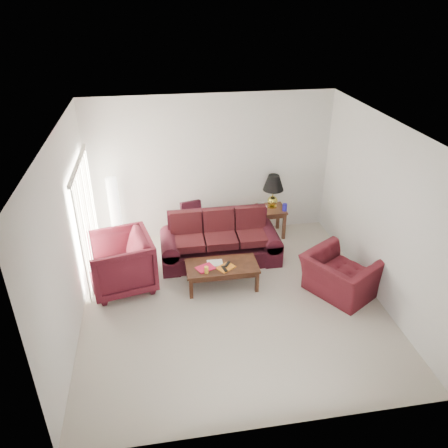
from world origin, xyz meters
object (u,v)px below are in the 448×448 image
object	(u,v)px
coffee_table	(222,275)
floor_lamp	(115,213)
sofa	(220,239)
armchair_right	(340,275)
armchair_left	(120,263)
end_table	(270,221)

from	to	relation	value
coffee_table	floor_lamp	bearing A→B (deg)	130.91
sofa	armchair_right	world-z (taller)	sofa
sofa	coffee_table	distance (m)	0.89
armchair_left	end_table	bearing A→B (deg)	102.08
sofa	end_table	world-z (taller)	sofa
coffee_table	armchair_left	bearing A→B (deg)	164.54
end_table	coffee_table	xyz separation A→B (m)	(-1.33, -1.69, -0.09)
sofa	armchair_right	distance (m)	2.34
armchair_left	sofa	bearing A→B (deg)	94.57
floor_lamp	end_table	bearing A→B (deg)	-0.89
sofa	armchair_right	bearing A→B (deg)	-32.76
sofa	coffee_table	bearing A→B (deg)	-93.11
floor_lamp	armchair_right	distance (m)	4.52
end_table	floor_lamp	distance (m)	3.27
sofa	coffee_table	xyz separation A→B (m)	(-0.10, -0.85, -0.25)
end_table	armchair_left	bearing A→B (deg)	-155.41
floor_lamp	armchair_right	size ratio (longest dim) A/B	1.35
armchair_right	coffee_table	size ratio (longest dim) A/B	0.89
armchair_left	coffee_table	size ratio (longest dim) A/B	0.87
sofa	end_table	xyz separation A→B (m)	(1.23, 0.84, -0.15)
floor_lamp	coffee_table	distance (m)	2.64
armchair_right	end_table	bearing A→B (deg)	-15.37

